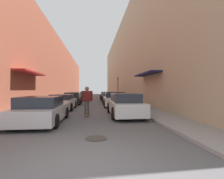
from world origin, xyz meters
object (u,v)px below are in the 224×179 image
at_px(parked_car_left_0, 42,110).
at_px(skateboarder, 87,98).
at_px(parked_car_right_2, 109,97).
at_px(parked_car_left_3, 76,97).
at_px(parked_car_left_2, 73,98).
at_px(parked_car_right_0, 125,105).
at_px(parked_car_left_1, 62,102).
at_px(parked_car_right_1, 114,99).
at_px(manhole_cover, 96,138).
at_px(parked_car_right_3, 106,96).
at_px(traffic_light, 118,85).

bearing_deg(parked_car_left_0, skateboarder, 43.20).
height_order(parked_car_left_0, parked_car_right_2, parked_car_right_2).
xyz_separation_m(parked_car_right_2, skateboarder, (-2.36, -11.81, 0.44)).
distance_m(parked_car_left_3, skateboarder, 13.75).
bearing_deg(parked_car_left_2, skateboarder, -77.71).
bearing_deg(parked_car_right_0, skateboarder, 176.69).
xyz_separation_m(parked_car_left_2, skateboarder, (1.90, -8.71, 0.47)).
bearing_deg(skateboarder, parked_car_left_2, 102.29).
bearing_deg(parked_car_right_0, parked_car_left_1, 138.74).
relative_size(parked_car_right_1, skateboarder, 2.55).
xyz_separation_m(parked_car_right_0, parked_car_right_1, (0.05, 6.08, 0.01)).
bearing_deg(manhole_cover, parked_car_right_2, 83.63).
relative_size(parked_car_right_0, skateboarder, 2.66).
distance_m(parked_car_left_1, parked_car_right_3, 14.53).
height_order(parked_car_right_1, skateboarder, skateboarder).
height_order(parked_car_left_0, manhole_cover, parked_car_left_0).
bearing_deg(manhole_cover, parked_car_left_3, 97.76).
xyz_separation_m(parked_car_left_3, skateboarder, (2.03, -13.60, 0.48)).
bearing_deg(traffic_light, parked_car_left_3, -154.99).
bearing_deg(parked_car_left_1, parked_car_right_1, 26.69).
bearing_deg(parked_car_right_3, parked_car_right_0, -90.25).
bearing_deg(parked_car_left_1, parked_car_left_2, 87.69).
relative_size(parked_car_left_1, parked_car_left_2, 0.99).
relative_size(parked_car_left_3, parked_car_right_2, 0.88).
distance_m(parked_car_left_1, parked_car_right_1, 4.97).
relative_size(parked_car_right_2, skateboarder, 2.59).
relative_size(parked_car_left_3, parked_car_right_1, 0.90).
bearing_deg(parked_car_left_1, traffic_light, 63.89).
bearing_deg(parked_car_right_2, parked_car_left_3, 157.86).
height_order(parked_car_right_1, parked_car_right_3, parked_car_right_1).
distance_m(parked_car_right_0, manhole_cover, 5.15).
distance_m(parked_car_left_0, traffic_light, 19.52).
height_order(parked_car_left_1, parked_car_right_2, parked_car_right_2).
distance_m(parked_car_right_2, parked_car_right_3, 5.74).
distance_m(parked_car_right_1, manhole_cover, 11.04).
height_order(parked_car_left_2, parked_car_left_3, parked_car_left_2).
bearing_deg(parked_car_left_1, parked_car_left_0, -89.70).
bearing_deg(parked_car_left_2, parked_car_right_0, -64.67).
bearing_deg(parked_car_right_3, parked_car_left_0, -102.81).
xyz_separation_m(parked_car_left_3, traffic_light, (6.19, 2.89, 1.63)).
bearing_deg(skateboarder, parked_car_left_0, -136.80).
bearing_deg(parked_car_right_0, parked_car_left_2, 115.33).
xyz_separation_m(parked_car_left_0, parked_car_left_2, (0.17, 10.66, 0.02)).
xyz_separation_m(parked_car_right_2, parked_car_right_3, (0.00, 5.74, -0.04)).
height_order(skateboarder, traffic_light, traffic_light).
bearing_deg(traffic_light, parked_car_right_3, 149.22).
relative_size(parked_car_right_3, traffic_light, 1.31).
xyz_separation_m(parked_car_left_0, skateboarder, (2.07, 1.94, 0.49)).
bearing_deg(parked_car_right_2, manhole_cover, -96.37).
height_order(parked_car_left_2, parked_car_right_2, parked_car_right_2).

